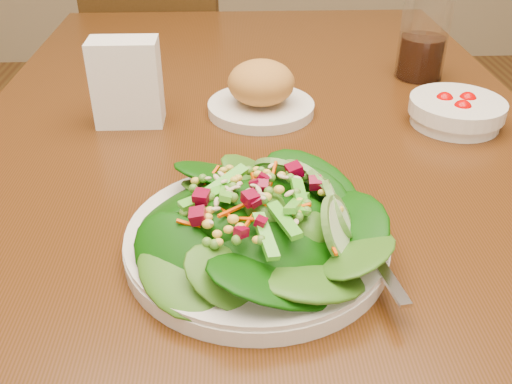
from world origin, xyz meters
TOP-DOWN VIEW (x-y plane):
  - dining_table at (0.00, 0.00)m, footprint 0.90×1.40m
  - chair_far at (-0.24, 0.97)m, footprint 0.51×0.52m
  - salad_plate at (-0.01, -0.28)m, footprint 0.29×0.29m
  - bread_plate at (0.00, 0.08)m, footprint 0.17×0.17m
  - tomato_bowl at (0.30, 0.02)m, footprint 0.15×0.15m
  - drinking_glass at (0.30, 0.22)m, footprint 0.09×0.09m
  - napkin_holder at (-0.20, 0.05)m, footprint 0.10×0.06m

SIDE VIEW (x-z plane):
  - chair_far at x=-0.24m, z-range 0.03..0.95m
  - dining_table at x=0.00m, z-range 0.27..1.02m
  - tomato_bowl at x=0.30m, z-range 0.75..0.80m
  - salad_plate at x=-0.01m, z-range 0.74..0.82m
  - bread_plate at x=0.00m, z-range 0.74..0.83m
  - drinking_glass at x=0.30m, z-range 0.74..0.89m
  - napkin_holder at x=-0.20m, z-range 0.75..0.89m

